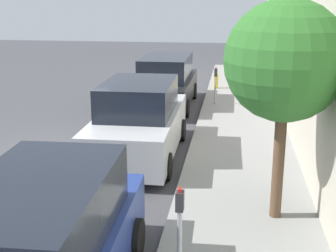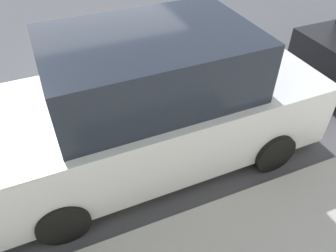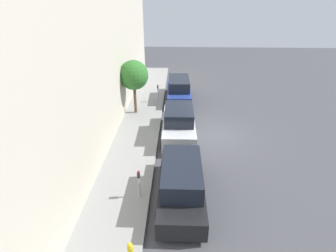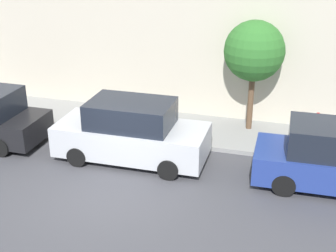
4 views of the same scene
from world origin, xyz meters
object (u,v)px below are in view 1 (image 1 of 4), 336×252
at_px(parked_minivan_third, 166,82).
at_px(parking_meter_near, 180,225).
at_px(fire_hydrant, 216,80).
at_px(parking_meter_far, 216,82).
at_px(street_tree, 285,62).
at_px(parked_minivan_nearest, 41,251).
at_px(parked_suv_second, 139,122).

bearing_deg(parked_minivan_third, parking_meter_near, -80.76).
xyz_separation_m(parking_meter_near, fire_hydrant, (-0.10, 14.38, -0.54)).
xyz_separation_m(parked_minivan_third, parking_meter_far, (1.84, 0.03, 0.07)).
xyz_separation_m(parking_meter_near, street_tree, (1.52, 2.28, 1.98)).
height_order(parking_meter_near, fire_hydrant, parking_meter_near).
height_order(parked_minivan_nearest, parked_minivan_third, same).
bearing_deg(parking_meter_far, parking_meter_near, -90.00).
bearing_deg(parked_minivan_nearest, street_tree, 43.15).
relative_size(parked_minivan_nearest, street_tree, 1.26).
relative_size(parking_meter_near, parking_meter_far, 1.05).
bearing_deg(street_tree, parked_minivan_third, 110.38).
xyz_separation_m(parked_suv_second, parked_minivan_third, (-0.12, 5.70, -0.01)).
xyz_separation_m(parked_suv_second, parking_meter_far, (1.72, 5.73, 0.06)).
bearing_deg(fire_hydrant, parking_meter_far, -88.12).
height_order(parked_minivan_nearest, parking_meter_near, parked_minivan_nearest).
xyz_separation_m(parked_minivan_nearest, parked_suv_second, (-0.01, 6.35, 0.01)).
xyz_separation_m(parking_meter_near, parking_meter_far, (-0.00, 11.33, -0.04)).
xyz_separation_m(parked_suv_second, parking_meter_near, (1.72, -5.60, 0.10)).
bearing_deg(fire_hydrant, parked_minivan_nearest, -96.08).
bearing_deg(parked_minivan_nearest, parked_suv_second, 90.08).
bearing_deg(parked_minivan_nearest, parking_meter_far, 81.94).
bearing_deg(fire_hydrant, parking_meter_near, -89.60).
relative_size(parked_minivan_nearest, parked_minivan_third, 1.01).
bearing_deg(parked_minivan_nearest, fire_hydrant, 83.92).
distance_m(parked_suv_second, street_tree, 5.08).
relative_size(parked_suv_second, street_tree, 1.23).
relative_size(parked_minivan_nearest, fire_hydrant, 7.18).
xyz_separation_m(parked_minivan_third, parking_meter_near, (1.84, -11.31, 0.11)).
distance_m(parked_minivan_nearest, parking_meter_near, 1.87).
bearing_deg(parked_minivan_nearest, parking_meter_near, 23.63).
bearing_deg(parked_minivan_third, parked_minivan_nearest, -89.39).
bearing_deg(fire_hydrant, street_tree, -82.40).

